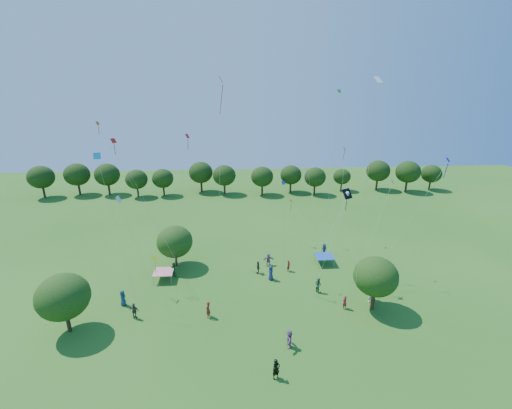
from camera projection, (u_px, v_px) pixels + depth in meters
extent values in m
cylinder|color=#422B19|center=(69.00, 323.00, 31.14)|extent=(0.35, 0.35, 1.71)
ellipsoid|color=#244714|center=(63.00, 297.00, 30.27)|extent=(4.57, 4.57, 4.11)
cylinder|color=#422B19|center=(176.00, 261.00, 42.97)|extent=(0.31, 0.31, 1.48)
ellipsoid|color=#244714|center=(175.00, 242.00, 42.15)|extent=(4.39, 4.39, 3.95)
cylinder|color=#422B19|center=(373.00, 301.00, 34.39)|extent=(0.38, 0.38, 1.84)
ellipsoid|color=#244714|center=(376.00, 276.00, 33.53)|extent=(4.32, 4.32, 3.89)
cylinder|color=#422B19|center=(44.00, 192.00, 70.92)|extent=(0.44, 0.44, 2.15)
ellipsoid|color=#1C370F|center=(41.00, 177.00, 69.90)|extent=(5.17, 5.17, 4.65)
cylinder|color=#422B19|center=(79.00, 190.00, 72.92)|extent=(0.45, 0.45, 2.17)
ellipsoid|color=#1C370F|center=(77.00, 175.00, 71.89)|extent=(5.22, 5.22, 4.70)
cylinder|color=#422B19|center=(109.00, 190.00, 73.04)|extent=(0.44, 0.44, 2.15)
ellipsoid|color=#1C370F|center=(107.00, 175.00, 72.01)|extent=(5.17, 5.17, 4.65)
cylinder|color=#422B19|center=(138.00, 193.00, 71.38)|extent=(0.38, 0.38, 1.87)
ellipsoid|color=#1C370F|center=(137.00, 179.00, 70.49)|extent=(4.48, 4.48, 4.03)
cylinder|color=#422B19|center=(164.00, 191.00, 72.33)|extent=(0.38, 0.38, 1.84)
ellipsoid|color=#1C370F|center=(163.00, 178.00, 71.45)|extent=(4.42, 4.42, 3.98)
cylinder|color=#422B19|center=(202.00, 187.00, 75.09)|extent=(0.44, 0.44, 2.14)
ellipsoid|color=#1C370F|center=(201.00, 172.00, 74.07)|extent=(5.14, 5.14, 4.63)
cylinder|color=#422B19|center=(225.00, 189.00, 73.40)|extent=(0.42, 0.42, 2.03)
ellipsoid|color=#1C370F|center=(224.00, 175.00, 72.44)|extent=(4.86, 4.86, 4.37)
cylinder|color=#422B19|center=(262.00, 190.00, 72.91)|extent=(0.40, 0.40, 1.96)
ellipsoid|color=#1C370F|center=(262.00, 177.00, 71.98)|extent=(4.71, 4.71, 4.24)
cylinder|color=#422B19|center=(290.00, 188.00, 74.82)|extent=(0.39, 0.39, 1.91)
ellipsoid|color=#1C370F|center=(291.00, 175.00, 73.91)|extent=(4.59, 4.59, 4.13)
cylinder|color=#422B19|center=(314.00, 190.00, 73.10)|extent=(0.39, 0.39, 1.89)
ellipsoid|color=#1C370F|center=(315.00, 177.00, 72.20)|extent=(4.54, 4.54, 4.08)
cylinder|color=#422B19|center=(341.00, 187.00, 76.01)|extent=(0.33, 0.33, 1.58)
ellipsoid|color=#1C370F|center=(342.00, 177.00, 75.26)|extent=(3.80, 3.80, 3.42)
cylinder|color=#422B19|center=(377.00, 185.00, 76.72)|extent=(0.44, 0.44, 2.13)
ellipsoid|color=#1C370F|center=(378.00, 171.00, 75.71)|extent=(5.12, 5.12, 4.61)
cylinder|color=#422B19|center=(406.00, 187.00, 75.24)|extent=(0.45, 0.45, 2.18)
ellipsoid|color=#1C370F|center=(408.00, 172.00, 74.20)|extent=(5.24, 5.24, 4.72)
cylinder|color=#422B19|center=(430.00, 186.00, 76.71)|extent=(0.37, 0.37, 1.81)
ellipsoid|color=#1C370F|center=(431.00, 174.00, 75.85)|extent=(4.35, 4.35, 3.91)
cube|color=red|center=(163.00, 272.00, 39.68)|extent=(2.20, 2.20, 0.08)
cylinder|color=#999999|center=(153.00, 280.00, 38.82)|extent=(0.05, 0.05, 1.10)
cylinder|color=#999999|center=(171.00, 280.00, 38.96)|extent=(0.05, 0.05, 1.10)
cylinder|color=#999999|center=(157.00, 272.00, 40.71)|extent=(0.05, 0.05, 1.10)
cylinder|color=#999999|center=(174.00, 271.00, 40.85)|extent=(0.05, 0.05, 1.10)
cube|color=#184CA1|center=(324.00, 256.00, 43.44)|extent=(2.20, 2.20, 0.08)
cylinder|color=#999999|center=(318.00, 264.00, 42.57)|extent=(0.05, 0.05, 1.10)
cylinder|color=#999999|center=(334.00, 263.00, 42.71)|extent=(0.05, 0.05, 1.10)
cylinder|color=#999999|center=(314.00, 256.00, 44.47)|extent=(0.05, 0.05, 1.10)
cylinder|color=#999999|center=(329.00, 256.00, 44.61)|extent=(0.05, 0.05, 1.10)
imported|color=black|center=(276.00, 369.00, 25.95)|extent=(0.75, 0.63, 1.73)
imported|color=navy|center=(123.00, 298.00, 34.97)|extent=(0.91, 0.92, 1.71)
imported|color=maroon|center=(208.00, 309.00, 33.11)|extent=(0.62, 0.75, 1.72)
imported|color=#2B652C|center=(174.00, 269.00, 40.67)|extent=(0.92, 0.90, 1.70)
imported|color=#AEA98B|center=(370.00, 292.00, 35.95)|extent=(0.90, 1.24, 1.73)
imported|color=#493D3A|center=(134.00, 311.00, 32.96)|extent=(1.03, 0.64, 1.63)
imported|color=#8B5490|center=(289.00, 339.00, 29.19)|extent=(0.70, 1.62, 1.69)
imported|color=navy|center=(271.00, 273.00, 39.76)|extent=(0.64, 0.97, 1.80)
imported|color=maroon|center=(289.00, 266.00, 41.70)|extent=(0.61, 0.65, 1.47)
imported|color=#275C39|center=(318.00, 285.00, 37.33)|extent=(0.75, 0.96, 1.72)
imported|color=#C2B29B|center=(369.00, 295.00, 35.55)|extent=(0.80, 1.15, 1.62)
imported|color=#3A312E|center=(258.00, 267.00, 41.19)|extent=(0.55, 0.98, 1.58)
imported|color=#854E78|center=(268.00, 259.00, 43.20)|extent=(1.49, 0.63, 1.56)
imported|color=#1A284D|center=(324.00, 249.00, 45.89)|extent=(0.89, 0.65, 1.63)
imported|color=maroon|center=(345.00, 302.00, 34.46)|extent=(0.66, 0.57, 1.49)
cube|color=black|center=(347.00, 194.00, 35.92)|extent=(1.29, 1.14, 0.97)
cube|color=black|center=(346.00, 205.00, 36.38)|extent=(0.11, 0.27, 1.18)
sphere|color=white|center=(348.00, 193.00, 35.83)|extent=(0.36, 0.36, 0.36)
cylinder|color=white|center=(347.00, 196.00, 35.92)|extent=(0.26, 0.50, 0.32)
cylinder|color=white|center=(347.00, 196.00, 35.92)|extent=(0.26, 0.50, 0.32)
cylinder|color=beige|center=(331.00, 243.00, 35.87)|extent=(3.74, 3.12, 8.95)
cube|color=red|center=(221.00, 79.00, 34.65)|extent=(0.44, 0.77, 0.65)
cube|color=red|center=(221.00, 99.00, 35.32)|extent=(0.47, 0.52, 2.94)
cylinder|color=beige|center=(220.00, 187.00, 35.27)|extent=(0.80, 5.63, 20.52)
cube|color=red|center=(187.00, 136.00, 40.74)|extent=(0.50, 0.64, 0.49)
cube|color=red|center=(188.00, 145.00, 41.11)|extent=(0.17, 0.30, 1.35)
cylinder|color=beige|center=(183.00, 201.00, 40.84)|extent=(1.42, 4.60, 14.37)
cube|color=orange|center=(98.00, 123.00, 35.30)|extent=(0.29, 0.43, 0.36)
cube|color=orange|center=(99.00, 130.00, 35.57)|extent=(0.15, 0.21, 0.91)
cylinder|color=beige|center=(141.00, 200.00, 38.03)|extent=(7.19, 0.29, 16.37)
cube|color=#D4DE13|center=(154.00, 258.00, 35.59)|extent=(0.55, 0.68, 0.46)
cube|color=#D4DE13|center=(155.00, 267.00, 35.97)|extent=(0.20, 0.29, 1.33)
cylinder|color=beige|center=(157.00, 275.00, 35.56)|extent=(0.52, 1.23, 2.88)
cube|color=#1D8718|center=(392.00, 181.00, 36.81)|extent=(0.40, 0.62, 0.52)
cylinder|color=beige|center=(374.00, 232.00, 37.21)|extent=(3.97, 2.42, 10.20)
cube|color=#1227B9|center=(283.00, 183.00, 36.53)|extent=(0.48, 0.44, 0.33)
cylinder|color=beige|center=(284.00, 228.00, 38.32)|extent=(0.38, 0.30, 10.19)
cube|color=#AD1C9D|center=(307.00, 170.00, 46.98)|extent=(0.36, 0.46, 0.31)
cube|color=#AD1C9D|center=(307.00, 176.00, 47.28)|extent=(0.19, 0.23, 1.07)
cylinder|color=beige|center=(315.00, 208.00, 46.32)|extent=(1.55, 4.68, 9.21)
cube|color=white|center=(378.00, 80.00, 24.89)|extent=(0.76, 0.71, 0.45)
cylinder|color=beige|center=(364.00, 210.00, 28.94)|extent=(0.61, 1.69, 20.19)
cube|color=#0E8DD3|center=(97.00, 156.00, 31.31)|extent=(0.68, 0.42, 0.57)
cylinder|color=beige|center=(118.00, 234.00, 32.23)|extent=(2.90, 2.99, 13.77)
cube|color=red|center=(291.00, 201.00, 47.82)|extent=(0.44, 0.61, 0.45)
cube|color=red|center=(291.00, 207.00, 48.15)|extent=(0.20, 0.23, 1.09)
cylinder|color=beige|center=(307.00, 224.00, 46.81)|extent=(3.90, 4.18, 4.86)
cube|color=red|center=(113.00, 141.00, 35.39)|extent=(0.56, 0.65, 0.48)
cube|color=red|center=(115.00, 149.00, 35.72)|extent=(0.12, 0.24, 1.04)
cylinder|color=beige|center=(148.00, 208.00, 38.19)|extent=(5.53, 0.55, 14.57)
cube|color=yellow|center=(353.00, 182.00, 47.78)|extent=(0.69, 0.69, 0.43)
cylinder|color=beige|center=(339.00, 215.00, 46.64)|extent=(4.83, 4.66, 7.38)
cube|color=#18851C|center=(339.00, 91.00, 38.62)|extent=(0.52, 0.44, 0.37)
cylinder|color=beige|center=(331.00, 176.00, 42.22)|extent=(0.24, 1.07, 19.52)
cube|color=#1213B5|center=(448.00, 160.00, 28.35)|extent=(0.49, 0.50, 0.34)
cube|color=#1213B5|center=(446.00, 171.00, 28.69)|extent=(0.07, 0.29, 1.30)
cylinder|color=beige|center=(400.00, 234.00, 31.75)|extent=(4.89, 2.80, 14.06)
cube|color=#AE1DA0|center=(344.00, 149.00, 38.00)|extent=(0.36, 0.47, 0.37)
cube|color=#AE1DA0|center=(344.00, 155.00, 38.27)|extent=(0.13, 0.22, 0.93)
cylinder|color=beige|center=(341.00, 211.00, 38.80)|extent=(0.55, 2.83, 13.41)
cube|color=silver|center=(119.00, 199.00, 32.82)|extent=(0.42, 0.69, 0.58)
cylinder|color=beige|center=(137.00, 248.00, 34.15)|extent=(2.67, 0.73, 9.52)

